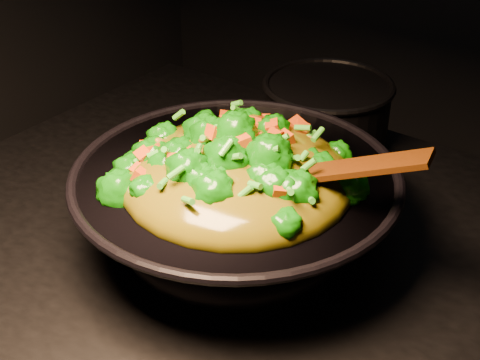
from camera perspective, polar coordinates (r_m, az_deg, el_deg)
The scene contains 4 objects.
wok at distance 0.97m, azimuth -0.35°, elevation -2.68°, with size 0.45×0.45×0.13m, color black, non-canonical shape.
stir_fry at distance 0.89m, azimuth -0.26°, elevation 2.84°, with size 0.32×0.32×0.11m, color #116407, non-canonical shape.
spatula at distance 0.86m, azimuth 6.85°, elevation 0.69°, with size 0.29×0.04×0.01m, color #3C0F03.
back_pot at distance 1.25m, azimuth 7.38°, elevation 5.58°, with size 0.23×0.23×0.13m, color black.
Camera 1 is at (0.44, -0.66, 1.52)m, focal length 50.00 mm.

